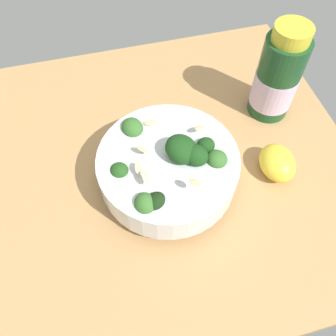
# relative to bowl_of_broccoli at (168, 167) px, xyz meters

# --- Properties ---
(ground_plane) EXTENTS (0.58, 0.58, 0.04)m
(ground_plane) POSITION_rel_bowl_of_broccoli_xyz_m (-0.04, 0.02, -0.06)
(ground_plane) COLOR tan
(bowl_of_broccoli) EXTENTS (0.20, 0.20, 0.11)m
(bowl_of_broccoli) POSITION_rel_bowl_of_broccoli_xyz_m (0.00, 0.00, 0.00)
(bowl_of_broccoli) COLOR white
(bowl_of_broccoli) RESTS_ON ground_plane
(lemon_wedge) EXTENTS (0.07, 0.06, 0.04)m
(lemon_wedge) POSITION_rel_bowl_of_broccoli_xyz_m (0.02, 0.17, -0.02)
(lemon_wedge) COLOR yellow
(lemon_wedge) RESTS_ON ground_plane
(bottle_tall) EXTENTS (0.07, 0.07, 0.17)m
(bottle_tall) POSITION_rel_bowl_of_broccoli_xyz_m (-0.10, 0.21, 0.03)
(bottle_tall) COLOR #194723
(bottle_tall) RESTS_ON ground_plane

